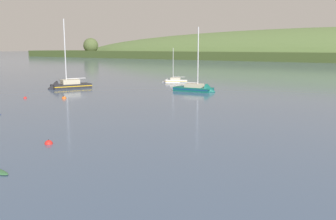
% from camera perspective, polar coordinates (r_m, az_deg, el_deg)
% --- Properties ---
extents(sailboat_near_mooring, '(8.48, 3.41, 13.53)m').
position_cam_1_polar(sailboat_near_mooring, '(71.81, 4.71, 3.09)').
color(sailboat_near_mooring, '#0F564C').
rests_on(sailboat_near_mooring, ground).
extents(sailboat_midwater_white, '(6.65, 9.39, 15.56)m').
position_cam_1_polar(sailboat_midwater_white, '(79.79, -15.39, 3.46)').
color(sailboat_midwater_white, '#232328').
rests_on(sailboat_midwater_white, ground).
extents(sailboat_outer_reach, '(6.16, 4.69, 9.03)m').
position_cam_1_polar(sailboat_outer_reach, '(90.08, 0.79, 4.40)').
color(sailboat_outer_reach, white).
rests_on(sailboat_outer_reach, ground).
extents(mooring_buoy_foreground, '(0.56, 0.56, 0.64)m').
position_cam_1_polar(mooring_buoy_foreground, '(66.26, -21.08, 1.69)').
color(mooring_buoy_foreground, red).
rests_on(mooring_buoy_foreground, ground).
extents(mooring_buoy_midchannel, '(0.75, 0.75, 0.83)m').
position_cam_1_polar(mooring_buoy_midchannel, '(63.79, -15.67, 1.69)').
color(mooring_buoy_midchannel, '#EA5B19').
rests_on(mooring_buoy_midchannel, ground).
extents(mooring_buoy_off_fishing_boat, '(0.71, 0.71, 0.79)m').
position_cam_1_polar(mooring_buoy_off_fishing_boat, '(34.37, -17.85, -4.99)').
color(mooring_buoy_off_fishing_boat, red).
rests_on(mooring_buoy_off_fishing_boat, ground).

